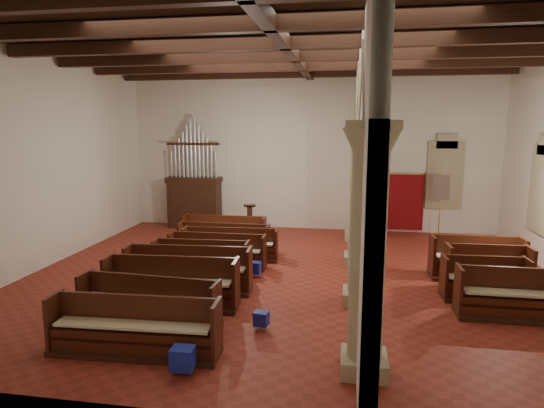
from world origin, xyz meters
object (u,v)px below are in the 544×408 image
(lectern, at_px, (250,220))
(aisle_pew_0, at_px, (508,302))
(processional_banner, at_px, (439,217))
(pipe_organ, at_px, (194,193))
(nave_pew_0, at_px, (135,336))

(lectern, xyz_separation_m, aisle_pew_0, (7.01, -6.85, -0.10))
(processional_banner, bearing_deg, aisle_pew_0, -80.30)
(processional_banner, xyz_separation_m, aisle_pew_0, (0.12, -6.87, -0.45))
(lectern, height_order, aisle_pew_0, lectern)
(pipe_organ, distance_m, nave_pew_0, 10.35)
(pipe_organ, relative_size, nave_pew_0, 1.44)
(pipe_organ, xyz_separation_m, processional_banner, (9.22, -0.46, -0.56))
(lectern, relative_size, processional_banner, 0.45)
(lectern, height_order, processional_banner, processional_banner)
(lectern, height_order, nave_pew_0, lectern)
(aisle_pew_0, bearing_deg, pipe_organ, 142.28)
(processional_banner, relative_size, aisle_pew_0, 1.20)
(processional_banner, xyz_separation_m, nave_pew_0, (-6.90, -9.57, -0.47))
(nave_pew_0, bearing_deg, aisle_pew_0, 18.68)
(pipe_organ, bearing_deg, processional_banner, -2.87)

